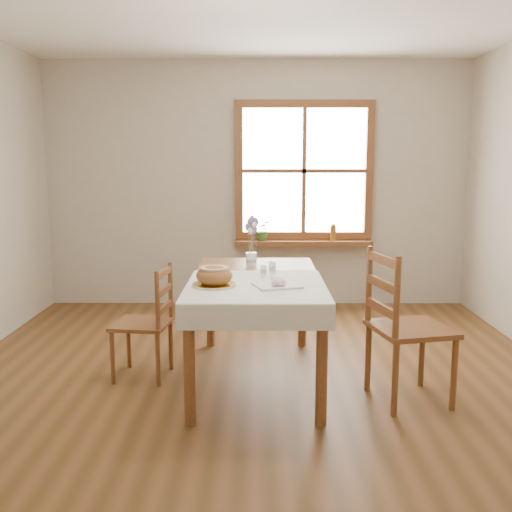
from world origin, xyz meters
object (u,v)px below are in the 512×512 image
(chair_left, at_px, (142,322))
(bread_plate, at_px, (214,285))
(flower_vase, at_px, (251,260))
(dining_table, at_px, (256,289))
(chair_right, at_px, (411,326))

(chair_left, height_order, bread_plate, chair_left)
(flower_vase, bearing_deg, bread_plate, -106.45)
(dining_table, bearing_deg, flower_vase, 94.95)
(chair_left, bearing_deg, bread_plate, 63.85)
(chair_left, xyz_separation_m, bread_plate, (0.56, -0.36, 0.36))
(dining_table, bearing_deg, bread_plate, -128.68)
(dining_table, relative_size, chair_left, 1.95)
(dining_table, distance_m, chair_left, 0.86)
(chair_left, bearing_deg, chair_right, 84.41)
(chair_right, bearing_deg, bread_plate, 74.98)
(bread_plate, relative_size, flower_vase, 2.96)
(dining_table, height_order, bread_plate, bread_plate)
(dining_table, xyz_separation_m, bread_plate, (-0.27, -0.33, 0.10))
(chair_right, bearing_deg, flower_vase, 38.74)
(chair_left, relative_size, flower_vase, 8.81)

